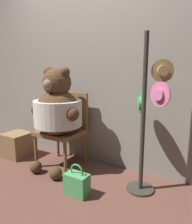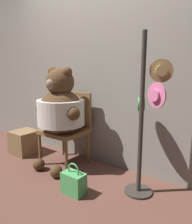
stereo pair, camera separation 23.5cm
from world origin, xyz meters
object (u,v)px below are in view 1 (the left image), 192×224
(chair, at_px, (64,126))
(teddy_bear, at_px, (58,110))
(hat_display_rack, at_px, (147,117))
(handbag_on_ground, at_px, (77,184))

(chair, bearing_deg, teddy_bear, -78.66)
(chair, height_order, hat_display_rack, hat_display_rack)
(hat_display_rack, height_order, handbag_on_ground, hat_display_rack)
(teddy_bear, height_order, hat_display_rack, hat_display_rack)
(chair, xyz_separation_m, teddy_bear, (0.03, -0.16, 0.23))
(chair, distance_m, handbag_on_ground, 0.87)
(chair, xyz_separation_m, handbag_on_ground, (0.57, -0.53, -0.39))
(teddy_bear, distance_m, hat_display_rack, 1.08)
(hat_display_rack, bearing_deg, chair, 175.18)
(chair, height_order, teddy_bear, teddy_bear)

